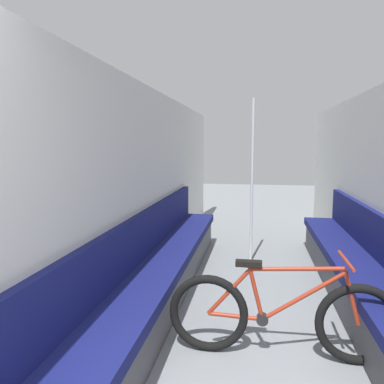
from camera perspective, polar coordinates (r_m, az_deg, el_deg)
The scene contains 5 objects.
wall_left at distance 3.87m, azimuth -8.84°, elevation -0.25°, with size 0.10×9.58×2.27m, color silver.
bench_seat_row_left at distance 3.94m, azimuth -5.04°, elevation -12.44°, with size 0.49×5.02×0.94m.
bench_seat_row_right at distance 3.96m, azimuth 25.22°, elevation -12.99°, with size 0.49×5.02×0.94m.
bicycle at distance 3.08m, azimuth 13.36°, elevation -17.96°, with size 1.74×0.46×0.81m.
grab_pole_near at distance 5.18m, azimuth 9.13°, elevation 1.21°, with size 0.08×0.08×2.25m.
Camera 1 is at (-0.05, -0.44, 1.63)m, focal length 35.00 mm.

